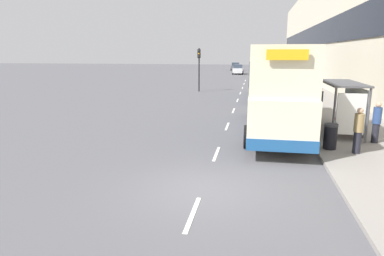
% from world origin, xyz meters
% --- Properties ---
extents(ground_plane, '(220.00, 220.00, 0.00)m').
position_xyz_m(ground_plane, '(0.00, 0.00, 0.00)').
color(ground_plane, '#515156').
extents(pavement, '(5.00, 93.00, 0.14)m').
position_xyz_m(pavement, '(6.50, 38.50, 0.07)').
color(pavement, gray).
rests_on(pavement, ground_plane).
extents(terrace_facade, '(3.10, 93.00, 13.96)m').
position_xyz_m(terrace_facade, '(10.49, 38.50, 6.97)').
color(terrace_facade, beige).
rests_on(terrace_facade, ground_plane).
extents(lane_mark_0, '(0.12, 2.00, 0.01)m').
position_xyz_m(lane_mark_0, '(0.00, -1.61, 0.01)').
color(lane_mark_0, silver).
rests_on(lane_mark_0, ground_plane).
extents(lane_mark_1, '(0.12, 2.00, 0.01)m').
position_xyz_m(lane_mark_1, '(0.00, 3.78, 0.01)').
color(lane_mark_1, silver).
rests_on(lane_mark_1, ground_plane).
extents(lane_mark_2, '(0.12, 2.00, 0.01)m').
position_xyz_m(lane_mark_2, '(0.00, 9.17, 0.01)').
color(lane_mark_2, silver).
rests_on(lane_mark_2, ground_plane).
extents(lane_mark_3, '(0.12, 2.00, 0.01)m').
position_xyz_m(lane_mark_3, '(0.00, 14.56, 0.01)').
color(lane_mark_3, silver).
rests_on(lane_mark_3, ground_plane).
extents(lane_mark_4, '(0.12, 2.00, 0.01)m').
position_xyz_m(lane_mark_4, '(0.00, 19.95, 0.01)').
color(lane_mark_4, silver).
rests_on(lane_mark_4, ground_plane).
extents(lane_mark_5, '(0.12, 2.00, 0.01)m').
position_xyz_m(lane_mark_5, '(0.00, 25.34, 0.01)').
color(lane_mark_5, silver).
rests_on(lane_mark_5, ground_plane).
extents(lane_mark_6, '(0.12, 2.00, 0.01)m').
position_xyz_m(lane_mark_6, '(0.00, 30.73, 0.01)').
color(lane_mark_6, silver).
rests_on(lane_mark_6, ground_plane).
extents(lane_mark_7, '(0.12, 2.00, 0.01)m').
position_xyz_m(lane_mark_7, '(0.00, 36.13, 0.01)').
color(lane_mark_7, silver).
rests_on(lane_mark_7, ground_plane).
extents(lane_mark_8, '(0.12, 2.00, 0.01)m').
position_xyz_m(lane_mark_8, '(0.00, 41.52, 0.01)').
color(lane_mark_8, silver).
rests_on(lane_mark_8, ground_plane).
extents(bus_shelter, '(1.60, 4.20, 2.48)m').
position_xyz_m(bus_shelter, '(5.77, 7.84, 1.88)').
color(bus_shelter, '#4C4C51').
rests_on(bus_shelter, ground_plane).
extents(double_decker_bus_near, '(2.85, 11.15, 4.30)m').
position_xyz_m(double_decker_bus_near, '(2.48, 8.33, 2.29)').
color(double_decker_bus_near, beige).
rests_on(double_decker_bus_near, ground_plane).
extents(double_decker_bus_ahead, '(2.85, 11.13, 4.30)m').
position_xyz_m(double_decker_bus_ahead, '(2.44, 22.07, 2.29)').
color(double_decker_bus_ahead, beige).
rests_on(double_decker_bus_ahead, ground_plane).
extents(car_0, '(2.08, 4.20, 1.76)m').
position_xyz_m(car_0, '(3.04, 49.36, 0.87)').
color(car_0, black).
rests_on(car_0, ground_plane).
extents(car_1, '(2.00, 4.11, 1.83)m').
position_xyz_m(car_1, '(-1.88, 56.74, 0.89)').
color(car_1, silver).
rests_on(car_1, ground_plane).
extents(car_2, '(2.02, 4.04, 1.79)m').
position_xyz_m(car_2, '(-3.18, 70.85, 0.88)').
color(car_2, '#4C5156').
rests_on(car_2, ground_plane).
extents(pedestrian_at_shelter, '(0.31, 0.31, 1.59)m').
position_xyz_m(pedestrian_at_shelter, '(6.25, 7.97, 0.95)').
color(pedestrian_at_shelter, '#23232D').
rests_on(pedestrian_at_shelter, ground_plane).
extents(pedestrian_1, '(0.37, 0.37, 1.84)m').
position_xyz_m(pedestrian_1, '(5.32, 12.11, 1.08)').
color(pedestrian_1, '#23232D').
rests_on(pedestrian_1, ground_plane).
extents(pedestrian_2, '(0.36, 0.36, 1.81)m').
position_xyz_m(pedestrian_2, '(5.46, 4.42, 1.07)').
color(pedestrian_2, '#23232D').
rests_on(pedestrian_2, ground_plane).
extents(pedestrian_3, '(0.35, 0.35, 1.78)m').
position_xyz_m(pedestrian_3, '(6.36, 7.15, 1.05)').
color(pedestrian_3, '#23232D').
rests_on(pedestrian_3, ground_plane).
extents(pedestrian_4, '(0.36, 0.36, 1.80)m').
position_xyz_m(pedestrian_4, '(6.71, 6.31, 1.06)').
color(pedestrian_4, '#23232D').
rests_on(pedestrian_4, ground_plane).
extents(litter_bin, '(0.55, 0.55, 1.05)m').
position_xyz_m(litter_bin, '(4.55, 4.89, 0.67)').
color(litter_bin, black).
rests_on(litter_bin, ground_plane).
extents(traffic_light_far_kerb, '(0.30, 0.32, 4.46)m').
position_xyz_m(traffic_light_far_kerb, '(-4.40, 26.23, 3.02)').
color(traffic_light_far_kerb, black).
rests_on(traffic_light_far_kerb, ground_plane).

